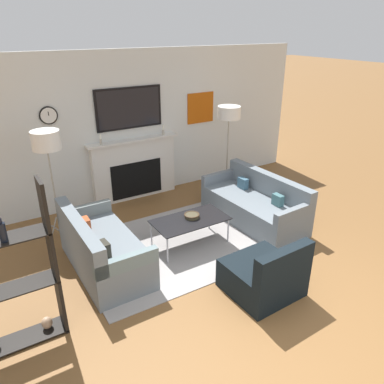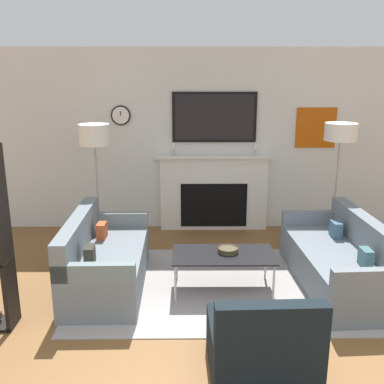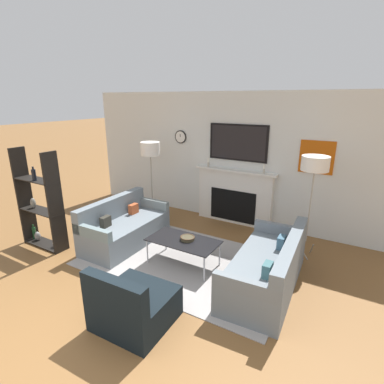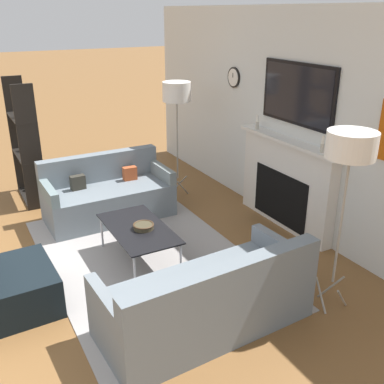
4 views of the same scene
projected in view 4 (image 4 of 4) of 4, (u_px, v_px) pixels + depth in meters
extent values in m
cube|color=silver|center=(298.00, 123.00, 5.50)|extent=(7.44, 0.07, 2.70)
cube|color=silver|center=(286.00, 185.00, 5.74)|extent=(1.62, 0.16, 1.12)
cube|color=black|center=(280.00, 198.00, 5.77)|extent=(1.00, 0.01, 0.67)
cube|color=silver|center=(288.00, 141.00, 5.52)|extent=(1.74, 0.22, 0.04)
cylinder|color=#B2AD9E|center=(257.00, 125.00, 5.97)|extent=(0.04, 0.04, 0.10)
cylinder|color=white|center=(258.00, 118.00, 5.94)|extent=(0.03, 0.03, 0.09)
cylinder|color=#B2AD9E|center=(322.00, 148.00, 4.99)|extent=(0.04, 0.04, 0.10)
cylinder|color=white|center=(323.00, 140.00, 4.95)|extent=(0.03, 0.03, 0.09)
cube|color=black|center=(298.00, 94.00, 5.34)|extent=(1.24, 0.04, 0.74)
cube|color=black|center=(297.00, 94.00, 5.34)|extent=(1.16, 0.01, 0.66)
cylinder|color=black|center=(234.00, 77.00, 6.45)|extent=(0.29, 0.02, 0.29)
cylinder|color=silver|center=(233.00, 77.00, 6.45)|extent=(0.25, 0.00, 0.25)
cube|color=black|center=(233.00, 75.00, 6.43)|extent=(0.01, 0.00, 0.06)
cube|color=#9A9592|center=(148.00, 259.00, 5.09)|extent=(3.28, 2.11, 0.01)
cube|color=slate|center=(109.00, 202.00, 6.06)|extent=(0.81, 1.67, 0.45)
cube|color=slate|center=(99.00, 167.00, 6.16)|extent=(0.19, 1.66, 0.38)
cube|color=slate|center=(161.00, 171.00, 6.30)|extent=(0.79, 0.11, 0.18)
cube|color=slate|center=(48.00, 191.00, 5.59)|extent=(0.79, 0.11, 0.18)
cube|color=#AE4D28|center=(130.00, 173.00, 6.20)|extent=(0.11, 0.19, 0.18)
cube|color=#302E26|center=(78.00, 182.00, 5.87)|extent=(0.11, 0.20, 0.19)
cube|color=slate|center=(205.00, 305.00, 3.96)|extent=(0.91, 1.90, 0.43)
cube|color=slate|center=(228.00, 285.00, 3.56)|extent=(0.26, 1.87, 0.36)
cube|color=slate|center=(108.00, 308.00, 3.42)|extent=(0.82, 0.14, 0.18)
cube|color=slate|center=(282.00, 249.00, 4.28)|extent=(0.82, 0.14, 0.18)
cube|color=#40686E|center=(169.00, 297.00, 3.55)|extent=(0.10, 0.18, 0.18)
cube|color=#40657B|center=(252.00, 268.00, 3.95)|extent=(0.10, 0.19, 0.19)
cube|color=black|center=(11.00, 290.00, 4.21)|extent=(0.85, 0.83, 0.39)
cube|color=black|center=(138.00, 228.00, 4.90)|extent=(1.12, 0.59, 0.02)
cylinder|color=#B7B7BC|center=(102.00, 232.00, 5.29)|extent=(0.02, 0.02, 0.42)
cylinder|color=#B7B7BC|center=(135.00, 274.00, 4.44)|extent=(0.02, 0.02, 0.42)
cylinder|color=#B7B7BC|center=(142.00, 223.00, 5.51)|extent=(0.02, 0.02, 0.42)
cylinder|color=#B7B7BC|center=(181.00, 261.00, 4.67)|extent=(0.02, 0.02, 0.42)
cylinder|color=#433C29|center=(144.00, 227.00, 4.86)|extent=(0.22, 0.22, 0.05)
torus|color=#442F1D|center=(143.00, 225.00, 4.85)|extent=(0.23, 0.23, 0.02)
cylinder|color=#9E998E|center=(183.00, 188.00, 6.82)|extent=(0.09, 0.23, 0.27)
cylinder|color=#9E998E|center=(180.00, 183.00, 6.99)|extent=(0.17, 0.19, 0.27)
cylinder|color=#9E998E|center=(171.00, 187.00, 6.86)|extent=(0.23, 0.07, 0.27)
cylinder|color=#9E998E|center=(177.00, 141.00, 6.62)|extent=(0.02, 0.02, 1.17)
cylinder|color=white|center=(177.00, 92.00, 6.35)|extent=(0.40, 0.40, 0.27)
cylinder|color=#9E998E|center=(342.00, 298.00, 4.19)|extent=(0.09, 0.23, 0.28)
cylinder|color=#9E998E|center=(331.00, 287.00, 4.36)|extent=(0.17, 0.19, 0.28)
cylinder|color=#9E998E|center=(321.00, 295.00, 4.24)|extent=(0.23, 0.07, 0.28)
cylinder|color=#9E998E|center=(341.00, 223.00, 3.98)|extent=(0.02, 0.02, 1.21)
cylinder|color=white|center=(352.00, 145.00, 3.71)|extent=(0.42, 0.42, 0.23)
cube|color=black|center=(20.00, 135.00, 6.80)|extent=(0.04, 0.28, 1.75)
cube|color=black|center=(30.00, 150.00, 6.09)|extent=(0.04, 0.28, 1.75)
cube|color=black|center=(33.00, 196.00, 6.76)|extent=(0.92, 0.28, 0.02)
cube|color=black|center=(27.00, 155.00, 6.52)|extent=(0.92, 0.28, 0.01)
cube|color=black|center=(21.00, 117.00, 6.31)|extent=(0.92, 0.28, 0.02)
ellipsoid|color=slate|center=(24.00, 145.00, 6.67)|extent=(0.09, 0.09, 0.18)
cylinder|color=#194223|center=(29.00, 181.00, 7.03)|extent=(0.07, 0.07, 0.22)
cylinder|color=#194223|center=(28.00, 173.00, 6.98)|extent=(0.03, 0.03, 0.06)
ellipsoid|color=slate|center=(29.00, 185.00, 6.94)|extent=(0.11, 0.11, 0.17)
cylinder|color=black|center=(17.00, 111.00, 6.21)|extent=(0.07, 0.07, 0.19)
cylinder|color=black|center=(15.00, 102.00, 6.16)|extent=(0.03, 0.03, 0.05)
ellipsoid|color=tan|center=(37.00, 197.00, 6.53)|extent=(0.11, 0.11, 0.14)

